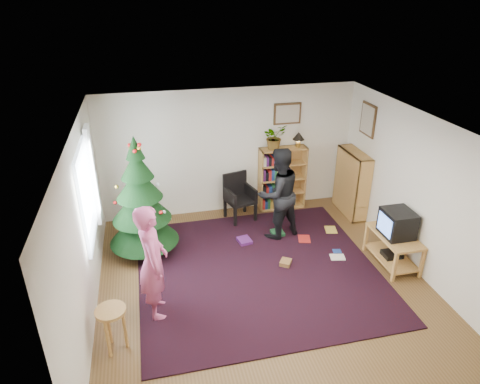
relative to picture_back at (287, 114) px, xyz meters
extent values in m
plane|color=brown|center=(-1.15, -2.48, -1.95)|extent=(5.00, 5.00, 0.00)
plane|color=white|center=(-1.15, -2.48, 0.55)|extent=(5.00, 5.00, 0.00)
cube|color=silver|center=(-1.15, 0.02, -0.70)|extent=(5.00, 0.02, 2.50)
cube|color=silver|center=(-1.15, -4.97, -0.70)|extent=(5.00, 0.02, 2.50)
cube|color=silver|center=(-3.65, -2.48, -0.70)|extent=(0.02, 5.00, 2.50)
cube|color=silver|center=(1.35, -2.48, -0.70)|extent=(0.02, 5.00, 2.50)
cube|color=black|center=(-1.15, -2.17, -1.94)|extent=(3.80, 3.60, 0.02)
cube|color=silver|center=(-3.62, -1.88, -0.45)|extent=(0.04, 1.20, 1.40)
cube|color=white|center=(-3.58, -1.18, -0.45)|extent=(0.06, 0.35, 1.60)
cube|color=#4C3319|center=(0.00, 0.00, 0.00)|extent=(0.55, 0.03, 0.42)
cube|color=beige|center=(0.00, 0.00, 0.00)|extent=(0.47, 0.01, 0.34)
cube|color=#4C3319|center=(1.33, -0.73, 0.00)|extent=(0.03, 0.50, 0.60)
cube|color=beige|center=(1.33, -0.73, 0.00)|extent=(0.01, 0.42, 0.52)
cylinder|color=#3F2816|center=(-2.91, -1.21, -1.84)|extent=(0.11, 0.11, 0.23)
cone|color=black|center=(-2.91, -1.21, -1.40)|extent=(1.17, 1.17, 0.66)
cone|color=black|center=(-2.91, -1.21, -1.00)|extent=(0.98, 0.98, 0.58)
cone|color=black|center=(-2.91, -1.21, -0.64)|extent=(0.75, 0.75, 0.52)
cone|color=black|center=(-2.91, -1.21, -0.31)|extent=(0.53, 0.53, 0.45)
cone|color=black|center=(-2.91, -1.21, -0.02)|extent=(0.30, 0.30, 0.38)
cube|color=#C48F46|center=(-0.09, -0.14, -1.30)|extent=(0.95, 0.30, 1.30)
cube|color=#C48F46|center=(-0.09, -0.14, -0.66)|extent=(0.95, 0.30, 0.03)
cube|color=#C48F46|center=(1.19, -0.66, -1.30)|extent=(0.30, 0.95, 1.30)
cube|color=#C48F46|center=(1.19, -0.66, -0.66)|extent=(0.30, 0.95, 0.03)
cube|color=#C48F46|center=(1.07, -2.48, -1.42)|extent=(0.54, 0.97, 0.04)
cube|color=#C48F46|center=(0.83, -2.94, -1.69)|extent=(0.05, 0.05, 0.51)
cube|color=#C48F46|center=(1.31, -2.94, -1.69)|extent=(0.05, 0.05, 0.51)
cube|color=#C48F46|center=(0.83, -2.03, -1.69)|extent=(0.05, 0.05, 0.51)
cube|color=#C48F46|center=(1.31, -2.03, -1.69)|extent=(0.05, 0.05, 0.51)
cube|color=#C48F46|center=(1.07, -2.48, -1.83)|extent=(0.50, 0.93, 0.03)
cube|color=black|center=(1.07, -2.48, -1.77)|extent=(0.30, 0.25, 0.08)
cube|color=black|center=(1.07, -2.48, -1.19)|extent=(0.45, 0.49, 0.43)
cube|color=#5583E8|center=(0.84, -2.48, -1.19)|extent=(0.01, 0.38, 0.31)
cube|color=black|center=(-1.05, -0.45, -1.54)|extent=(0.61, 0.61, 0.05)
cube|color=black|center=(-1.05, -0.23, -1.28)|extent=(0.50, 0.17, 0.50)
cube|color=black|center=(-1.27, -0.68, -1.74)|extent=(0.06, 0.06, 0.41)
cube|color=black|center=(-0.82, -0.68, -1.74)|extent=(0.06, 0.06, 0.41)
cube|color=black|center=(-1.27, -0.23, -1.74)|extent=(0.06, 0.06, 0.41)
cube|color=black|center=(-0.82, -0.23, -1.74)|extent=(0.06, 0.06, 0.41)
cylinder|color=#C48F46|center=(-3.35, -3.37, -1.34)|extent=(0.38, 0.38, 0.04)
cylinder|color=#C48F46|center=(-3.21, -3.37, -1.66)|extent=(0.05, 0.05, 0.59)
cylinder|color=#C48F46|center=(-3.42, -3.25, -1.66)|extent=(0.05, 0.05, 0.59)
cylinder|color=#C48F46|center=(-3.42, -3.49, -1.66)|extent=(0.05, 0.05, 0.59)
imported|color=#C04C80|center=(-2.79, -2.80, -1.10)|extent=(0.44, 0.64, 1.69)
imported|color=black|center=(-0.52, -1.20, -1.10)|extent=(0.98, 0.86, 1.71)
imported|color=gray|center=(-0.29, -0.14, -0.41)|extent=(0.55, 0.52, 0.49)
cylinder|color=#A57F33|center=(0.21, -0.14, -0.60)|extent=(0.10, 0.10, 0.10)
sphere|color=#FFD88C|center=(0.21, -0.14, -0.50)|extent=(0.10, 0.10, 0.10)
cone|color=black|center=(0.21, -0.14, -0.42)|extent=(0.23, 0.23, 0.15)
cube|color=#A51E19|center=(-0.08, -1.49, -1.91)|extent=(0.20, 0.20, 0.08)
cube|color=navy|center=(0.33, -2.00, -1.91)|extent=(0.20, 0.20, 0.08)
cube|color=#1E592D|center=(-0.51, -1.20, -1.91)|extent=(0.20, 0.20, 0.08)
cube|color=gold|center=(0.52, -1.30, -1.91)|extent=(0.20, 0.20, 0.08)
cube|color=brown|center=(-0.66, -2.15, -1.91)|extent=(0.20, 0.20, 0.08)
cube|color=beige|center=(0.26, -2.17, -1.91)|extent=(0.20, 0.20, 0.08)
cube|color=#4C1959|center=(-1.17, -1.33, -1.91)|extent=(0.20, 0.20, 0.08)
camera|label=1|loc=(-2.72, -7.68, 2.25)|focal=32.00mm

